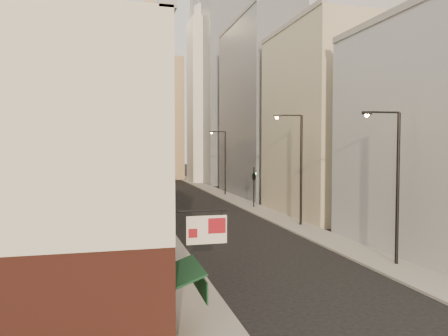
{
  "coord_description": "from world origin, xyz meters",
  "views": [
    {
      "loc": [
        -10.02,
        -13.4,
        7.33
      ],
      "look_at": [
        -2.22,
        16.96,
        5.87
      ],
      "focal_mm": 35.0,
      "sensor_mm": 36.0,
      "label": 1
    }
  ],
  "objects_px": {
    "streetlamp_far": "(224,159)",
    "traffic_light_left": "(138,178)",
    "white_tower": "(208,95)",
    "clock_tower": "(151,104)",
    "traffic_light_right": "(254,176)",
    "streetlamp_near": "(394,178)",
    "streetlamp_mid": "(298,163)"
  },
  "relations": [
    {
      "from": "clock_tower",
      "to": "streetlamp_near",
      "type": "bearing_deg",
      "value": -84.63
    },
    {
      "from": "traffic_light_left",
      "to": "clock_tower",
      "type": "bearing_deg",
      "value": -111.8
    },
    {
      "from": "streetlamp_mid",
      "to": "streetlamp_far",
      "type": "distance_m",
      "value": 27.3
    },
    {
      "from": "white_tower",
      "to": "clock_tower",
      "type": "bearing_deg",
      "value": 128.16
    },
    {
      "from": "streetlamp_near",
      "to": "streetlamp_far",
      "type": "relative_size",
      "value": 0.97
    },
    {
      "from": "clock_tower",
      "to": "streetlamp_mid",
      "type": "height_order",
      "value": "clock_tower"
    },
    {
      "from": "streetlamp_mid",
      "to": "traffic_light_right",
      "type": "bearing_deg",
      "value": 102.5
    },
    {
      "from": "white_tower",
      "to": "traffic_light_left",
      "type": "distance_m",
      "value": 43.89
    },
    {
      "from": "streetlamp_far",
      "to": "white_tower",
      "type": "bearing_deg",
      "value": 80.23
    },
    {
      "from": "clock_tower",
      "to": "white_tower",
      "type": "bearing_deg",
      "value": -51.84
    },
    {
      "from": "streetlamp_near",
      "to": "traffic_light_left",
      "type": "distance_m",
      "value": 33.59
    },
    {
      "from": "streetlamp_near",
      "to": "traffic_light_left",
      "type": "height_order",
      "value": "streetlamp_near"
    },
    {
      "from": "streetlamp_mid",
      "to": "streetlamp_near",
      "type": "bearing_deg",
      "value": -78.29
    },
    {
      "from": "white_tower",
      "to": "streetlamp_near",
      "type": "distance_m",
      "value": 69.51
    },
    {
      "from": "clock_tower",
      "to": "streetlamp_mid",
      "type": "relative_size",
      "value": 4.32
    },
    {
      "from": "clock_tower",
      "to": "traffic_light_right",
      "type": "distance_m",
      "value": 57.58
    },
    {
      "from": "streetlamp_near",
      "to": "traffic_light_left",
      "type": "xyz_separation_m",
      "value": [
        -13.78,
        30.58,
        -1.76
      ]
    },
    {
      "from": "traffic_light_left",
      "to": "streetlamp_far",
      "type": "bearing_deg",
      "value": -156.36
    },
    {
      "from": "streetlamp_mid",
      "to": "streetlamp_far",
      "type": "relative_size",
      "value": 1.06
    },
    {
      "from": "white_tower",
      "to": "streetlamp_near",
      "type": "bearing_deg",
      "value": -92.75
    },
    {
      "from": "clock_tower",
      "to": "traffic_light_right",
      "type": "xyz_separation_m",
      "value": [
        7.55,
        -55.42,
        -13.68
      ]
    },
    {
      "from": "white_tower",
      "to": "streetlamp_mid",
      "type": "relative_size",
      "value": 4.0
    },
    {
      "from": "streetlamp_far",
      "to": "traffic_light_left",
      "type": "distance_m",
      "value": 17.56
    },
    {
      "from": "white_tower",
      "to": "streetlamp_mid",
      "type": "distance_m",
      "value": 55.53
    },
    {
      "from": "traffic_light_left",
      "to": "white_tower",
      "type": "bearing_deg",
      "value": -129.51
    },
    {
      "from": "streetlamp_near",
      "to": "streetlamp_far",
      "type": "distance_m",
      "value": 41.51
    },
    {
      "from": "clock_tower",
      "to": "streetlamp_mid",
      "type": "xyz_separation_m",
      "value": [
        7.72,
        -67.96,
        -11.7
      ]
    },
    {
      "from": "streetlamp_far",
      "to": "traffic_light_left",
      "type": "relative_size",
      "value": 1.97
    },
    {
      "from": "white_tower",
      "to": "traffic_light_left",
      "type": "relative_size",
      "value": 8.3
    },
    {
      "from": "traffic_light_right",
      "to": "streetlamp_mid",
      "type": "bearing_deg",
      "value": 85.9
    },
    {
      "from": "streetlamp_near",
      "to": "traffic_light_right",
      "type": "bearing_deg",
      "value": 95.05
    },
    {
      "from": "streetlamp_near",
      "to": "streetlamp_far",
      "type": "bearing_deg",
      "value": 94.92
    }
  ]
}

